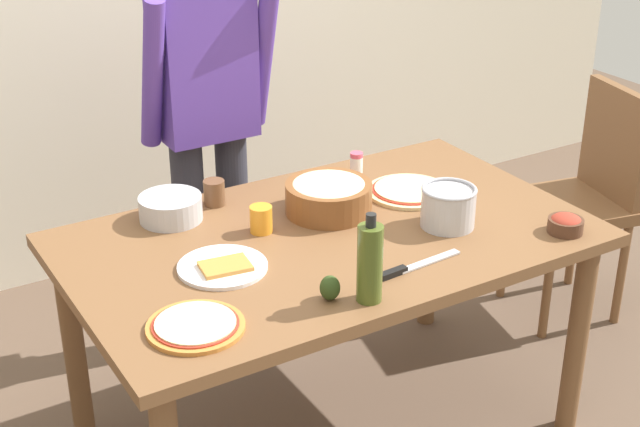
{
  "coord_description": "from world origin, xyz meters",
  "views": [
    {
      "loc": [
        -1.33,
        -2.15,
        2.04
      ],
      "look_at": [
        0.0,
        0.05,
        0.81
      ],
      "focal_mm": 51.68,
      "sensor_mm": 36.0,
      "label": 1
    }
  ],
  "objects_px": {
    "small_sauce_bowl": "(566,224)",
    "avocado": "(330,288)",
    "plate_with_slice": "(223,267)",
    "chair_wooden_right": "(586,189)",
    "cup_small_brown": "(214,193)",
    "pizza_raw_on_board": "(409,191)",
    "steel_pot": "(448,206)",
    "dining_table": "(328,260)",
    "pizza_cooked_on_tray": "(196,326)",
    "cup_orange": "(261,219)",
    "popcorn_bowl": "(329,195)",
    "mixing_bowl_steel": "(171,208)",
    "salt_shaker": "(356,167)",
    "chef_knife": "(410,267)",
    "person_cook": "(207,112)",
    "olive_oil_bottle": "(370,263)"
  },
  "relations": [
    {
      "from": "pizza_raw_on_board",
      "to": "chef_knife",
      "type": "distance_m",
      "value": 0.53
    },
    {
      "from": "mixing_bowl_steel",
      "to": "chef_knife",
      "type": "relative_size",
      "value": 0.69
    },
    {
      "from": "small_sauce_bowl",
      "to": "steel_pot",
      "type": "distance_m",
      "value": 0.36
    },
    {
      "from": "cup_small_brown",
      "to": "chair_wooden_right",
      "type": "bearing_deg",
      "value": -7.47
    },
    {
      "from": "small_sauce_bowl",
      "to": "avocado",
      "type": "height_order",
      "value": "avocado"
    },
    {
      "from": "cup_orange",
      "to": "chef_knife",
      "type": "xyz_separation_m",
      "value": [
        0.25,
        -0.43,
        -0.04
      ]
    },
    {
      "from": "pizza_cooked_on_tray",
      "to": "dining_table",
      "type": "bearing_deg",
      "value": 26.25
    },
    {
      "from": "popcorn_bowl",
      "to": "mixing_bowl_steel",
      "type": "distance_m",
      "value": 0.5
    },
    {
      "from": "steel_pot",
      "to": "avocado",
      "type": "distance_m",
      "value": 0.58
    },
    {
      "from": "plate_with_slice",
      "to": "chair_wooden_right",
      "type": "bearing_deg",
      "value": 7.12
    },
    {
      "from": "salt_shaker",
      "to": "avocado",
      "type": "distance_m",
      "value": 0.8
    },
    {
      "from": "mixing_bowl_steel",
      "to": "steel_pot",
      "type": "distance_m",
      "value": 0.87
    },
    {
      "from": "small_sauce_bowl",
      "to": "avocado",
      "type": "xyz_separation_m",
      "value": [
        -0.83,
        0.03,
        0.01
      ]
    },
    {
      "from": "dining_table",
      "to": "cup_small_brown",
      "type": "bearing_deg",
      "value": 118.7
    },
    {
      "from": "avocado",
      "to": "cup_small_brown",
      "type": "bearing_deg",
      "value": 90.59
    },
    {
      "from": "pizza_cooked_on_tray",
      "to": "small_sauce_bowl",
      "type": "distance_m",
      "value": 1.21
    },
    {
      "from": "small_sauce_bowl",
      "to": "plate_with_slice",
      "type": "bearing_deg",
      "value": 161.81
    },
    {
      "from": "pizza_cooked_on_tray",
      "to": "mixing_bowl_steel",
      "type": "relative_size",
      "value": 1.28
    },
    {
      "from": "cup_orange",
      "to": "chef_knife",
      "type": "bearing_deg",
      "value": -59.84
    },
    {
      "from": "dining_table",
      "to": "salt_shaker",
      "type": "height_order",
      "value": "salt_shaker"
    },
    {
      "from": "pizza_cooked_on_tray",
      "to": "salt_shaker",
      "type": "relative_size",
      "value": 2.41
    },
    {
      "from": "pizza_raw_on_board",
      "to": "popcorn_bowl",
      "type": "relative_size",
      "value": 1.02
    },
    {
      "from": "plate_with_slice",
      "to": "salt_shaker",
      "type": "height_order",
      "value": "salt_shaker"
    },
    {
      "from": "plate_with_slice",
      "to": "cup_small_brown",
      "type": "distance_m",
      "value": 0.45
    },
    {
      "from": "mixing_bowl_steel",
      "to": "small_sauce_bowl",
      "type": "height_order",
      "value": "mixing_bowl_steel"
    },
    {
      "from": "pizza_raw_on_board",
      "to": "steel_pot",
      "type": "relative_size",
      "value": 1.65
    },
    {
      "from": "dining_table",
      "to": "pizza_cooked_on_tray",
      "type": "distance_m",
      "value": 0.64
    },
    {
      "from": "popcorn_bowl",
      "to": "chef_knife",
      "type": "height_order",
      "value": "popcorn_bowl"
    },
    {
      "from": "pizza_cooked_on_tray",
      "to": "cup_small_brown",
      "type": "distance_m",
      "value": 0.75
    },
    {
      "from": "small_sauce_bowl",
      "to": "salt_shaker",
      "type": "bearing_deg",
      "value": 116.85
    },
    {
      "from": "dining_table",
      "to": "small_sauce_bowl",
      "type": "xyz_separation_m",
      "value": [
        0.63,
        -0.37,
        0.12
      ]
    },
    {
      "from": "popcorn_bowl",
      "to": "plate_with_slice",
      "type": "bearing_deg",
      "value": -159.71
    },
    {
      "from": "popcorn_bowl",
      "to": "avocado",
      "type": "relative_size",
      "value": 4.0
    },
    {
      "from": "dining_table",
      "to": "mixing_bowl_steel",
      "type": "relative_size",
      "value": 8.0
    },
    {
      "from": "cup_small_brown",
      "to": "chef_knife",
      "type": "height_order",
      "value": "cup_small_brown"
    },
    {
      "from": "chair_wooden_right",
      "to": "small_sauce_bowl",
      "type": "relative_size",
      "value": 8.64
    },
    {
      "from": "plate_with_slice",
      "to": "chef_knife",
      "type": "distance_m",
      "value": 0.54
    },
    {
      "from": "small_sauce_bowl",
      "to": "cup_small_brown",
      "type": "distance_m",
      "value": 1.12
    },
    {
      "from": "cup_small_brown",
      "to": "chef_knife",
      "type": "relative_size",
      "value": 0.29
    },
    {
      "from": "person_cook",
      "to": "chef_knife",
      "type": "relative_size",
      "value": 5.57
    },
    {
      "from": "olive_oil_bottle",
      "to": "chef_knife",
      "type": "height_order",
      "value": "olive_oil_bottle"
    },
    {
      "from": "dining_table",
      "to": "popcorn_bowl",
      "type": "xyz_separation_m",
      "value": [
        0.08,
        0.14,
        0.15
      ]
    },
    {
      "from": "chair_wooden_right",
      "to": "pizza_raw_on_board",
      "type": "relative_size",
      "value": 3.31
    },
    {
      "from": "cup_small_brown",
      "to": "avocado",
      "type": "height_order",
      "value": "cup_small_brown"
    },
    {
      "from": "person_cook",
      "to": "plate_with_slice",
      "type": "relative_size",
      "value": 6.23
    },
    {
      "from": "plate_with_slice",
      "to": "avocado",
      "type": "xyz_separation_m",
      "value": [
        0.18,
        -0.3,
        0.03
      ]
    },
    {
      "from": "small_sauce_bowl",
      "to": "cup_orange",
      "type": "xyz_separation_m",
      "value": [
        -0.8,
        0.49,
        0.01
      ]
    },
    {
      "from": "chair_wooden_right",
      "to": "popcorn_bowl",
      "type": "height_order",
      "value": "chair_wooden_right"
    },
    {
      "from": "chef_knife",
      "to": "salt_shaker",
      "type": "bearing_deg",
      "value": 70.72
    },
    {
      "from": "cup_orange",
      "to": "plate_with_slice",
      "type": "bearing_deg",
      "value": -142.89
    }
  ]
}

